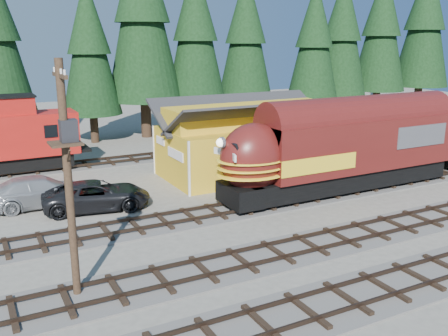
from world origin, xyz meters
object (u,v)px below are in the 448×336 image
caboose (5,139)px  pickup_truck_a (97,195)px  locomotive (335,152)px  utility_pole (68,167)px  depot (250,132)px  pickup_truck_b (41,191)px

caboose → pickup_truck_a: size_ratio=1.67×
locomotive → utility_pole: size_ratio=1.91×
caboose → utility_pole: bearing=-88.0°
depot → locomotive: bearing=-72.2°
pickup_truck_b → caboose: bearing=6.4°
locomotive → utility_pole: (-16.58, -5.48, 2.31)m
utility_pole → pickup_truck_a: size_ratio=1.48×
utility_pole → pickup_truck_b: utility_pole is taller
locomotive → pickup_truck_a: locomotive is taller
utility_pole → pickup_truck_a: (3.02, 9.25, -4.10)m
caboose → utility_pole: size_ratio=1.13×
depot → utility_pole: size_ratio=1.49×
depot → pickup_truck_a: depot is taller
depot → locomotive: 6.84m
locomotive → pickup_truck_a: size_ratio=2.82×
locomotive → caboose: bearing=140.9°
caboose → locomotive: bearing=-39.1°
caboose → pickup_truck_a: 11.01m
pickup_truck_a → pickup_truck_b: pickup_truck_b is taller
pickup_truck_b → pickup_truck_a: bearing=-128.0°
locomotive → caboose: 22.22m
depot → pickup_truck_b: size_ratio=2.15×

